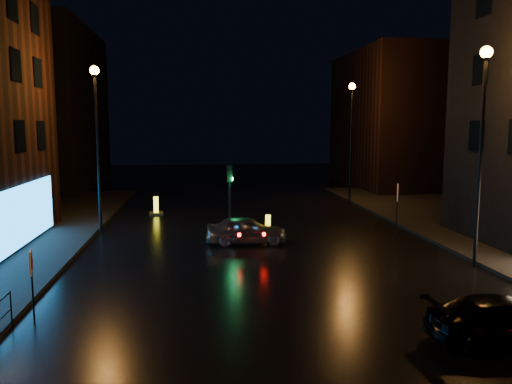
# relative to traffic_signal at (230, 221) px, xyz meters

# --- Properties ---
(ground) EXTENTS (120.00, 120.00, 0.00)m
(ground) POSITION_rel_traffic_signal_xyz_m (1.20, -14.00, -0.50)
(ground) COLOR black
(ground) RESTS_ON ground
(building_far_left) EXTENTS (8.00, 16.00, 14.00)m
(building_far_left) POSITION_rel_traffic_signal_xyz_m (-14.80, 21.00, 6.50)
(building_far_left) COLOR black
(building_far_left) RESTS_ON ground
(building_far_right) EXTENTS (8.00, 14.00, 12.00)m
(building_far_right) POSITION_rel_traffic_signal_xyz_m (16.20, 18.00, 5.50)
(building_far_right) COLOR black
(building_far_right) RESTS_ON ground
(street_lamp_lfar) EXTENTS (0.44, 0.44, 8.37)m
(street_lamp_lfar) POSITION_rel_traffic_signal_xyz_m (-6.60, -0.00, 5.06)
(street_lamp_lfar) COLOR black
(street_lamp_lfar) RESTS_ON ground
(street_lamp_rnear) EXTENTS (0.44, 0.44, 8.37)m
(street_lamp_rnear) POSITION_rel_traffic_signal_xyz_m (9.00, -8.00, 5.06)
(street_lamp_rnear) COLOR black
(street_lamp_rnear) RESTS_ON ground
(street_lamp_rfar) EXTENTS (0.44, 0.44, 8.37)m
(street_lamp_rfar) POSITION_rel_traffic_signal_xyz_m (9.00, 8.00, 5.06)
(street_lamp_rfar) COLOR black
(street_lamp_rfar) RESTS_ON ground
(traffic_signal) EXTENTS (1.40, 2.40, 3.45)m
(traffic_signal) POSITION_rel_traffic_signal_xyz_m (0.00, 0.00, 0.00)
(traffic_signal) COLOR black
(traffic_signal) RESTS_ON ground
(silver_hatchback) EXTENTS (3.77, 1.60, 1.27)m
(silver_hatchback) POSITION_rel_traffic_signal_xyz_m (0.56, -3.06, 0.13)
(silver_hatchback) COLOR #95989C
(silver_hatchback) RESTS_ON ground
(dark_sedan) EXTENTS (4.05, 1.66, 1.17)m
(dark_sedan) POSITION_rel_traffic_signal_xyz_m (5.97, -14.61, 0.08)
(dark_sedan) COLOR black
(dark_sedan) RESTS_ON ground
(bollard_near) EXTENTS (0.99, 1.24, 0.95)m
(bollard_near) POSITION_rel_traffic_signal_xyz_m (1.88, -1.01, -0.29)
(bollard_near) COLOR black
(bollard_near) RESTS_ON ground
(bollard_far) EXTENTS (0.94, 1.33, 1.10)m
(bollard_far) POSITION_rel_traffic_signal_xyz_m (-4.23, 5.36, -0.26)
(bollard_far) COLOR black
(bollard_far) RESTS_ON ground
(road_sign_left) EXTENTS (0.15, 0.49, 2.04)m
(road_sign_left) POSITION_rel_traffic_signal_xyz_m (-6.29, -11.75, 1.02)
(road_sign_left) COLOR black
(road_sign_left) RESTS_ON ground
(road_sign_right) EXTENTS (0.28, 0.60, 2.58)m
(road_sign_right) POSITION_rel_traffic_signal_xyz_m (8.24, -2.14, 1.43)
(road_sign_right) COLOR black
(road_sign_right) RESTS_ON ground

